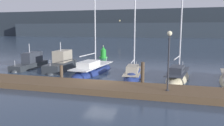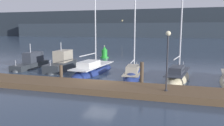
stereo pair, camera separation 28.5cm
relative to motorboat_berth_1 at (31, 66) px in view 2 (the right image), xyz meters
name	(u,v)px [view 2 (the right image)]	position (x,y,z in m)	size (l,w,h in m)	color
ground_plane	(100,84)	(10.16, -5.01, -0.27)	(400.00, 400.00, 0.00)	#2D3D51
dock	(92,87)	(10.16, -6.81, -0.04)	(27.95, 2.80, 0.45)	brown
mooring_pile_1	(61,73)	(6.73, -5.16, 0.45)	(0.28, 0.28, 1.43)	#4C3D2D
mooring_pile_2	(142,75)	(13.58, -5.16, 0.72)	(0.28, 0.28, 1.97)	#4C3D2D
motorboat_berth_1	(31,66)	(0.00, 0.00, 0.00)	(1.70, 5.87, 3.44)	#2D3338
motorboat_berth_2	(62,66)	(4.07, -0.24, 0.14)	(2.24, 5.82, 3.57)	#2D3338
sailboat_berth_3	(93,71)	(7.86, -0.57, -0.14)	(3.11, 8.17, 11.90)	navy
sailboat_berth_4	(133,75)	(12.25, -1.35, -0.16)	(2.05, 6.17, 9.97)	navy
sailboat_berth_5	(178,78)	(16.30, -1.48, -0.15)	(2.86, 6.72, 10.80)	beige
channel_buoy	(104,53)	(5.48, 10.79, 0.45)	(1.30, 1.30, 1.94)	green
dock_lamppost	(168,51)	(15.47, -7.23, 2.78)	(0.32, 0.32, 3.87)	#2D2D33
hillside_backdrop	(160,24)	(7.40, 110.41, 6.99)	(240.00, 23.00, 15.77)	#232B33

